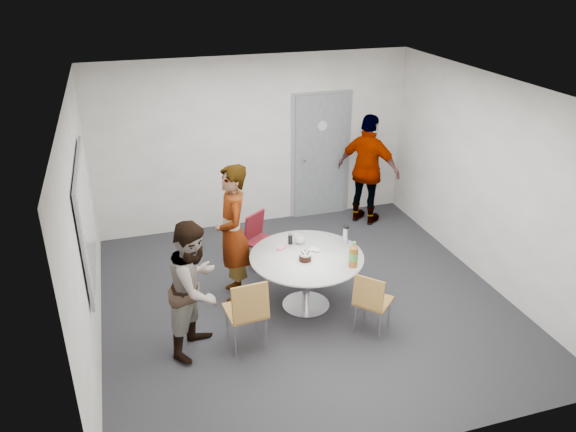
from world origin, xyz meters
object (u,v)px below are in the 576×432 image
object	(u,v)px
door	(321,156)
table	(309,262)
whiteboard	(86,216)
chair_far	(261,236)
chair_near_left	(248,308)
person_left	(196,287)
person_right	(368,170)
person_main	(233,234)
chair_near_right	(371,299)

from	to	relation	value
door	table	xyz separation A→B (m)	(-1.09, -2.60, -0.40)
whiteboard	chair_far	bearing A→B (deg)	19.83
chair_near_left	person_left	xyz separation A→B (m)	(-0.52, 0.22, 0.23)
whiteboard	person_right	size ratio (longest dim) A/B	1.05
door	person_main	bearing A→B (deg)	-132.66
table	chair_near_left	size ratio (longest dim) A/B	1.55
whiteboard	chair_near_left	bearing A→B (deg)	-31.08
whiteboard	table	xyz separation A→B (m)	(2.47, -0.32, -0.82)
table	person_main	bearing A→B (deg)	148.07
chair_near_right	person_main	size ratio (longest dim) A/B	0.44
chair_near_right	person_left	size ratio (longest dim) A/B	0.51
chair_far	person_right	size ratio (longest dim) A/B	0.46
person_right	chair_far	bearing A→B (deg)	75.31
door	table	size ratio (longest dim) A/B	1.53
chair_near_right	person_main	xyz separation A→B (m)	(-1.32, 1.26, 0.42)
chair_near_left	person_right	distance (m)	3.77
person_left	person_right	size ratio (longest dim) A/B	0.86
door	chair_near_right	bearing A→B (deg)	-100.22
door	person_left	world-z (taller)	door
whiteboard	chair_far	distance (m)	2.46
chair_near_left	chair_near_right	xyz separation A→B (m)	(1.41, -0.13, -0.07)
door	table	bearing A→B (deg)	-112.80
person_main	person_left	bearing A→B (deg)	-29.68
person_main	door	bearing A→B (deg)	141.28
chair_near_right	person_main	distance (m)	1.87
table	chair_near_left	bearing A→B (deg)	-146.09
table	chair_far	size ratio (longest dim) A/B	1.66
door	person_left	size ratio (longest dim) A/B	1.36
chair_near_left	person_left	distance (m)	0.61
person_main	chair_near_right	bearing A→B (deg)	50.18
door	chair_near_left	world-z (taller)	door
door	person_right	size ratio (longest dim) A/B	1.17
whiteboard	chair_near_right	xyz separation A→B (m)	(2.96, -1.06, -0.98)
chair_near_right	person_left	bearing A→B (deg)	-143.11
person_right	chair_near_right	bearing A→B (deg)	116.24
whiteboard	person_right	xyz separation A→B (m)	(4.17, 1.75, -0.55)
person_right	chair_near_left	bearing A→B (deg)	95.26
whiteboard	chair_near_left	xyz separation A→B (m)	(1.55, -0.93, -0.91)
person_right	table	bearing A→B (deg)	100.10
whiteboard	chair_near_left	size ratio (longest dim) A/B	2.13
whiteboard	person_main	distance (m)	1.75
chair_far	person_main	size ratio (longest dim) A/B	0.47
table	whiteboard	bearing A→B (deg)	172.71
chair_far	table	bearing A→B (deg)	69.80
chair_near_right	person_right	bearing A→B (deg)	113.67
table	chair_near_left	distance (m)	1.11
whiteboard	chair_near_right	bearing A→B (deg)	-19.73
table	chair_far	distance (m)	1.14
chair_near_left	chair_far	world-z (taller)	chair_near_left
table	person_main	distance (m)	1.01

